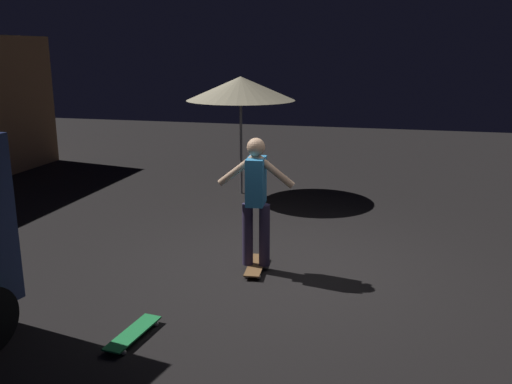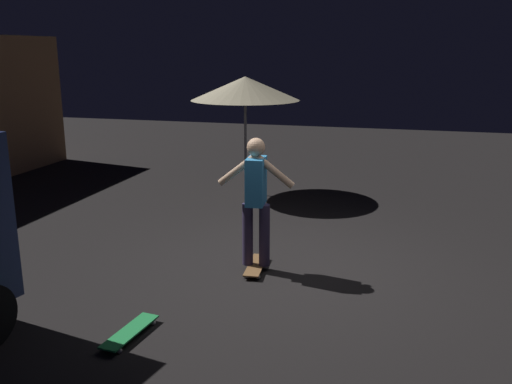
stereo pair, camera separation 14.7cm
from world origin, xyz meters
The scene contains 5 objects.
ground_plane centered at (0.00, 0.00, 0.00)m, with size 28.00×28.00×0.00m, color black.
patio_umbrella centered at (3.73, 1.62, 2.07)m, with size 2.10×2.10×2.30m.
skateboard_ridden centered at (-0.06, 0.36, 0.06)m, with size 0.79×0.28×0.07m.
skateboard_spare centered at (-2.10, 1.11, 0.06)m, with size 0.80×0.29×0.07m.
skater centered at (-0.06, 0.36, 1.04)m, with size 0.40×0.99×1.67m.
Camera 2 is at (-6.61, -1.45, 2.80)m, focal length 38.95 mm.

